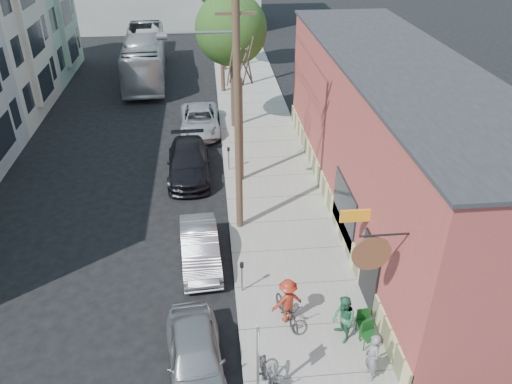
{
  "coord_description": "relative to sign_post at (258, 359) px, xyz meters",
  "views": [
    {
      "loc": [
        1.44,
        -13.44,
        12.2
      ],
      "look_at": [
        3.17,
        4.27,
        1.5
      ],
      "focal_mm": 35.0,
      "sensor_mm": 36.0,
      "label": 1
    }
  ],
  "objects": [
    {
      "name": "cyclist",
      "position": [
        1.25,
        2.95,
        -0.86
      ],
      "size": [
        1.19,
        0.9,
        1.64
      ],
      "primitive_type": "imported",
      "rotation": [
        0.0,
        0.0,
        3.45
      ],
      "color": "maroon",
      "rests_on": "sidewalk"
    },
    {
      "name": "bus",
      "position": [
        -5.6,
        29.29,
        -0.19
      ],
      "size": [
        3.4,
        11.95,
        3.29
      ],
      "primitive_type": "imported",
      "rotation": [
        0.0,
        0.0,
        0.05
      ],
      "color": "silver",
      "rests_on": "ground"
    },
    {
      "name": "patio_chair_a",
      "position": [
        3.58,
        1.61,
        -1.24
      ],
      "size": [
        0.64,
        0.64,
        0.88
      ],
      "primitive_type": null,
      "rotation": [
        0.0,
        0.0,
        0.34
      ],
      "color": "#124017",
      "rests_on": "sidewalk"
    },
    {
      "name": "cyclist_bike",
      "position": [
        1.25,
        2.95,
        -1.23
      ],
      "size": [
        1.04,
        1.84,
        0.91
      ],
      "primitive_type": "imported",
      "rotation": [
        0.0,
        0.0,
        0.26
      ],
      "color": "black",
      "rests_on": "sidewalk"
    },
    {
      "name": "tree_leafy_mid",
      "position": [
        0.45,
        19.03,
        3.97
      ],
      "size": [
        3.94,
        3.94,
        7.64
      ],
      "color": "#44392C",
      "rests_on": "sidewalk"
    },
    {
      "name": "parked_bike_a",
      "position": [
        0.28,
        0.35,
        -1.18
      ],
      "size": [
        0.68,
        1.71,
        1.0
      ],
      "primitive_type": "imported",
      "rotation": [
        0.0,
        0.0,
        0.12
      ],
      "color": "black",
      "rests_on": "sidewalk"
    },
    {
      "name": "car_2",
      "position": [
        -2.1,
        13.37,
        -1.1
      ],
      "size": [
        2.17,
        5.08,
        1.46
      ],
      "primitive_type": "imported",
      "rotation": [
        0.0,
        0.0,
        0.03
      ],
      "color": "black",
      "rests_on": "ground"
    },
    {
      "name": "sidewalk",
      "position": [
        1.9,
        15.64,
        -1.76
      ],
      "size": [
        4.5,
        58.0,
        0.15
      ],
      "primitive_type": "cube",
      "color": "gray",
      "rests_on": "ground"
    },
    {
      "name": "utility_pole_far",
      "position": [
        0.1,
        25.27,
        3.51
      ],
      "size": [
        1.8,
        0.28,
        10.0
      ],
      "color": "#503A28",
      "rests_on": "sidewalk"
    },
    {
      "name": "parking_meter_near",
      "position": [
        -0.1,
        4.48,
        -0.85
      ],
      "size": [
        0.14,
        0.14,
        1.24
      ],
      "color": "slate",
      "rests_on": "sidewalk"
    },
    {
      "name": "tree_bare",
      "position": [
        0.45,
        12.47,
        0.86
      ],
      "size": [
        0.24,
        0.24,
        5.09
      ],
      "color": "#44392C",
      "rests_on": "sidewalk"
    },
    {
      "name": "patron_green",
      "position": [
        2.84,
        1.97,
        -0.85
      ],
      "size": [
        0.79,
        0.92,
        1.66
      ],
      "primitive_type": "imported",
      "rotation": [
        0.0,
        0.0,
        -1.35
      ],
      "color": "#296744",
      "rests_on": "sidewalk"
    },
    {
      "name": "patron_grey",
      "position": [
        3.29,
        0.48,
        -0.88
      ],
      "size": [
        0.43,
        0.62,
        1.61
      ],
      "primitive_type": "imported",
      "rotation": [
        0.0,
        0.0,
        -1.49
      ],
      "color": "slate",
      "rests_on": "sidewalk"
    },
    {
      "name": "parking_meter_far",
      "position": [
        -0.1,
        13.48,
        -0.85
      ],
      "size": [
        0.14,
        0.14,
        1.24
      ],
      "color": "slate",
      "rests_on": "sidewalk"
    },
    {
      "name": "sign_post",
      "position": [
        0.0,
        0.0,
        0.0
      ],
      "size": [
        0.07,
        0.45,
        2.8
      ],
      "color": "slate",
      "rests_on": "sidewalk"
    },
    {
      "name": "car_0",
      "position": [
        -1.69,
        1.22,
        -1.14
      ],
      "size": [
        2.02,
        4.19,
        1.38
      ],
      "primitive_type": "imported",
      "rotation": [
        0.0,
        0.0,
        0.1
      ],
      "color": "gray",
      "rests_on": "ground"
    },
    {
      "name": "patio_chair_b",
      "position": [
        3.58,
        2.09,
        -1.24
      ],
      "size": [
        0.55,
        0.55,
        0.88
      ],
      "primitive_type": null,
      "rotation": [
        0.0,
        0.0,
        0.12
      ],
      "color": "#124017",
      "rests_on": "sidewalk"
    },
    {
      "name": "car_1",
      "position": [
        -1.55,
        6.42,
        -1.17
      ],
      "size": [
        1.66,
        4.09,
        1.32
      ],
      "primitive_type": "imported",
      "rotation": [
        0.0,
        0.0,
        0.07
      ],
      "color": "#9D9DA4",
      "rests_on": "ground"
    },
    {
      "name": "car_3",
      "position": [
        -1.55,
        18.81,
        -1.16
      ],
      "size": [
        2.34,
        4.9,
        1.35
      ],
      "primitive_type": "imported",
      "rotation": [
        0.0,
        0.0,
        0.02
      ],
      "color": "silver",
      "rests_on": "ground"
    },
    {
      "name": "ground",
      "position": [
        -2.35,
        4.64,
        -1.83
      ],
      "size": [
        120.0,
        120.0,
        0.0
      ],
      "primitive_type": "plane",
      "color": "black"
    },
    {
      "name": "cafe_building",
      "position": [
        6.64,
        9.64,
        1.47
      ],
      "size": [
        6.6,
        20.2,
        6.61
      ],
      "color": "#9B3E39",
      "rests_on": "ground"
    },
    {
      "name": "utility_pole_near",
      "position": [
        0.04,
        8.5,
        3.58
      ],
      "size": [
        3.57,
        0.28,
        10.0
      ],
      "color": "#503A28",
      "rests_on": "sidewalk"
    }
  ]
}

